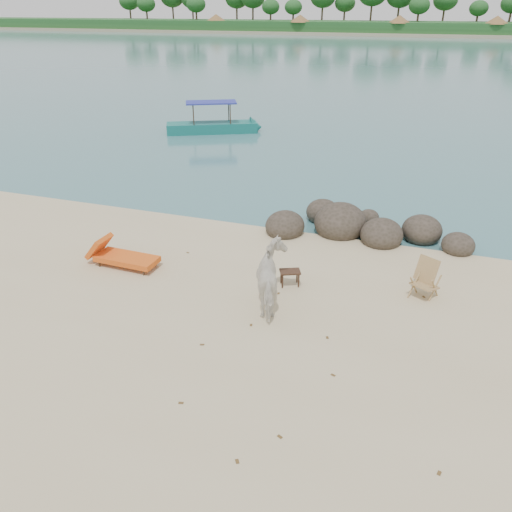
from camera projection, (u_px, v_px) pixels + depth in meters
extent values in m
plane|color=#386871|center=(422.00, 49.00, 87.43)|extent=(400.00, 400.00, 0.00)
cube|color=tan|center=(433.00, 30.00, 155.03)|extent=(420.00, 90.00, 1.40)
cube|color=#1E4C1E|center=(431.00, 27.00, 124.60)|extent=(420.00, 18.00, 2.40)
ellipsoid|color=#312B21|center=(285.00, 227.00, 16.48)|extent=(1.30, 1.42, 0.97)
ellipsoid|color=#312B21|center=(340.00, 223.00, 16.54)|extent=(1.71, 1.88, 1.28)
ellipsoid|color=#312B21|center=(381.00, 235.00, 15.83)|extent=(1.34, 1.48, 1.01)
ellipsoid|color=#312B21|center=(422.00, 231.00, 16.16)|extent=(1.28, 1.41, 0.96)
ellipsoid|color=#312B21|center=(458.00, 246.00, 15.28)|extent=(1.00, 1.10, 0.75)
ellipsoid|color=#312B21|center=(322.00, 213.00, 17.66)|extent=(1.16, 1.27, 0.87)
ellipsoid|color=#312B21|center=(369.00, 218.00, 17.40)|extent=(0.72, 0.79, 0.54)
imported|color=white|center=(274.00, 280.00, 12.16)|extent=(1.48, 2.04, 1.57)
plane|color=brown|center=(333.00, 376.00, 10.17)|extent=(0.13, 0.13, 0.00)
plane|color=brown|center=(202.00, 346.00, 11.08)|extent=(0.13, 0.13, 0.00)
plane|color=brown|center=(280.00, 438.00, 8.72)|extent=(0.13, 0.13, 0.00)
plane|color=brown|center=(424.00, 298.00, 12.89)|extent=(0.14, 0.14, 0.00)
plane|color=brown|center=(439.00, 474.00, 8.04)|extent=(0.12, 0.12, 0.00)
plane|color=brown|center=(327.00, 339.00, 11.31)|extent=(0.13, 0.13, 0.00)
plane|color=brown|center=(188.00, 254.00, 15.19)|extent=(0.13, 0.13, 0.00)
plane|color=brown|center=(279.00, 294.00, 13.05)|extent=(0.10, 0.10, 0.00)
plane|color=brown|center=(237.00, 463.00, 8.24)|extent=(0.14, 0.14, 0.00)
plane|color=brown|center=(251.00, 326.00, 11.75)|extent=(0.12, 0.12, 0.00)
plane|color=brown|center=(181.00, 404.00, 9.46)|extent=(0.12, 0.12, 0.00)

